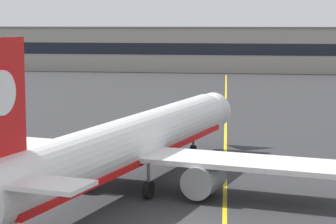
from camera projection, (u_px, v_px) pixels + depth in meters
The scene contains 3 objects.
taxiway_centreline at pixel (225, 143), 70.78m from camera, with size 0.30×180.00×0.01m, color yellow.
airliner_foreground at pixel (126, 145), 50.72m from camera, with size 32.26×41.07×11.65m.
terminal_building at pixel (285, 49), 168.21m from camera, with size 165.63×12.40×11.11m.
Camera 1 is at (5.03, -39.81, 12.49)m, focal length 73.47 mm.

